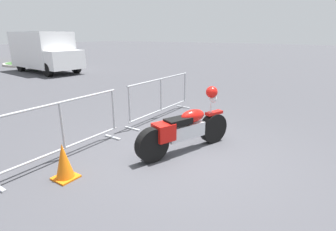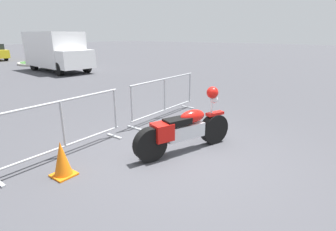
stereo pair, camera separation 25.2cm
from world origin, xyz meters
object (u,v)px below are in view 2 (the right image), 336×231
at_px(crowd_barrier_near, 63,128).
at_px(crowd_barrier_far, 165,97).
at_px(delivery_van, 56,50).
at_px(traffic_cone, 62,159).
at_px(motorcycle, 185,129).

xyz_separation_m(crowd_barrier_near, crowd_barrier_far, (3.01, 0.00, 0.00)).
bearing_deg(delivery_van, crowd_barrier_near, -25.57).
bearing_deg(crowd_barrier_near, crowd_barrier_far, 0.00).
height_order(crowd_barrier_far, traffic_cone, crowd_barrier_far).
xyz_separation_m(crowd_barrier_far, traffic_cone, (-3.45, -0.61, -0.27)).
distance_m(crowd_barrier_far, traffic_cone, 3.52).
height_order(motorcycle, delivery_van, delivery_van).
distance_m(crowd_barrier_near, traffic_cone, 0.80).
relative_size(motorcycle, delivery_van, 0.40).
height_order(motorcycle, crowd_barrier_near, motorcycle).
relative_size(motorcycle, crowd_barrier_far, 0.79).
height_order(crowd_barrier_near, crowd_barrier_far, same).
height_order(motorcycle, crowd_barrier_far, motorcycle).
xyz_separation_m(crowd_barrier_far, delivery_van, (3.41, 10.87, 0.68)).
relative_size(crowd_barrier_far, traffic_cone, 4.40).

